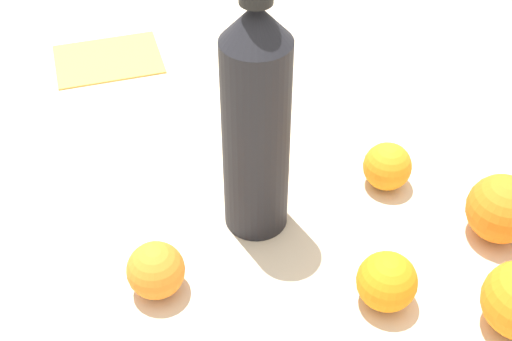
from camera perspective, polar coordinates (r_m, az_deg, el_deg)
ground_plane at (r=0.85m, az=-2.76°, el=-3.68°), size 2.40×2.40×0.00m
water_bottle at (r=0.74m, az=-0.00°, el=3.90°), size 0.08×0.08×0.31m
orange_0 at (r=0.88m, az=10.83°, el=0.33°), size 0.06×0.06×0.06m
orange_1 at (r=0.90m, az=0.48°, el=2.08°), size 0.06×0.06×0.06m
orange_2 at (r=0.75m, az=10.79°, el=-9.03°), size 0.07×0.07×0.07m
orange_3 at (r=0.85m, az=19.69°, el=-3.00°), size 0.08×0.08×0.08m
orange_5 at (r=0.76m, az=-8.30°, el=-8.19°), size 0.06×0.06×0.06m
folded_napkin at (r=1.14m, az=-12.16°, el=9.06°), size 0.19×0.20×0.01m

